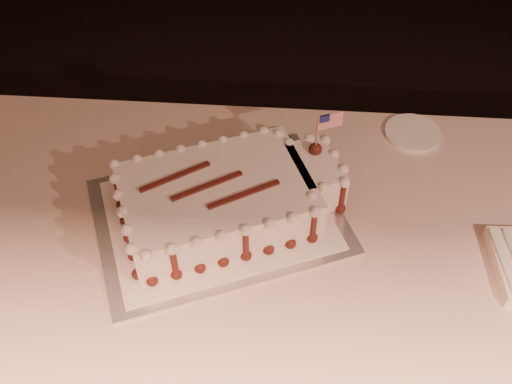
# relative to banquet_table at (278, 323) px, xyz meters

# --- Properties ---
(room_shell) EXTENTS (6.10, 8.10, 2.90)m
(room_shell) POSITION_rel_banquet_table_xyz_m (0.00, -0.60, 1.02)
(room_shell) COLOR black
(room_shell) RESTS_ON ground
(banquet_table) EXTENTS (2.40, 0.80, 0.75)m
(banquet_table) POSITION_rel_banquet_table_xyz_m (0.00, 0.00, 0.00)
(banquet_table) COLOR beige
(banquet_table) RESTS_ON ground
(cake_board) EXTENTS (0.61, 0.54, 0.01)m
(cake_board) POSITION_rel_banquet_table_xyz_m (-0.14, 0.03, 0.38)
(cake_board) COLOR silver
(cake_board) RESTS_ON banquet_table
(doily) EXTENTS (0.54, 0.49, 0.00)m
(doily) POSITION_rel_banquet_table_xyz_m (-0.14, 0.03, 0.38)
(doily) COLOR white
(doily) RESTS_ON cake_board
(sheet_cake) EXTENTS (0.50, 0.38, 0.19)m
(sheet_cake) POSITION_rel_banquet_table_xyz_m (-0.11, 0.04, 0.43)
(sheet_cake) COLOR silver
(sheet_cake) RESTS_ON doily
(side_plate) EXTENTS (0.14, 0.14, 0.01)m
(side_plate) POSITION_rel_banquet_table_xyz_m (0.30, 0.32, 0.38)
(side_plate) COLOR white
(side_plate) RESTS_ON banquet_table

